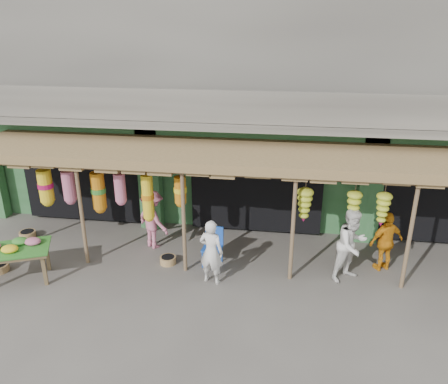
# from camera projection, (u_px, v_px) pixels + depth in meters

# --- Properties ---
(ground) EXTENTS (80.00, 80.00, 0.00)m
(ground) POSITION_uv_depth(u_px,v_px,m) (248.00, 271.00, 10.55)
(ground) COLOR #514C47
(ground) RESTS_ON ground
(building) EXTENTS (16.40, 6.80, 7.00)m
(building) POSITION_uv_depth(u_px,v_px,m) (265.00, 97.00, 13.79)
(building) COLOR gray
(building) RESTS_ON ground
(awning) EXTENTS (14.00, 2.70, 2.79)m
(awning) POSITION_uv_depth(u_px,v_px,m) (247.00, 159.00, 10.36)
(awning) COLOR brown
(awning) RESTS_ON ground
(flower_table) EXTENTS (1.88, 1.53, 0.98)m
(flower_table) POSITION_uv_depth(u_px,v_px,m) (12.00, 250.00, 9.87)
(flower_table) COLOR brown
(flower_table) RESTS_ON ground
(blue_chair) EXTENTS (0.49, 0.50, 0.95)m
(blue_chair) POSITION_uv_depth(u_px,v_px,m) (213.00, 244.00, 10.70)
(blue_chair) COLOR blue
(blue_chair) RESTS_ON ground
(basket_left) EXTENTS (0.57, 0.57, 0.18)m
(basket_left) POSITION_uv_depth(u_px,v_px,m) (28.00, 234.00, 12.12)
(basket_left) COLOR brown
(basket_left) RESTS_ON ground
(basket_right) EXTENTS (0.40, 0.40, 0.18)m
(basket_right) POSITION_uv_depth(u_px,v_px,m) (168.00, 260.00, 10.83)
(basket_right) COLOR #A6704D
(basket_right) RESTS_ON ground
(person_front) EXTENTS (0.64, 0.49, 1.55)m
(person_front) POSITION_uv_depth(u_px,v_px,m) (211.00, 252.00, 9.82)
(person_front) COLOR silver
(person_front) RESTS_ON ground
(person_right) EXTENTS (1.09, 1.06, 1.77)m
(person_right) POSITION_uv_depth(u_px,v_px,m) (352.00, 245.00, 9.91)
(person_right) COLOR silver
(person_right) RESTS_ON ground
(person_vendor) EXTENTS (0.95, 0.71, 1.50)m
(person_vendor) POSITION_uv_depth(u_px,v_px,m) (386.00, 241.00, 10.35)
(person_vendor) COLOR orange
(person_vendor) RESTS_ON ground
(person_shopper) EXTENTS (1.18, 1.05, 1.58)m
(person_shopper) POSITION_uv_depth(u_px,v_px,m) (153.00, 219.00, 11.40)
(person_shopper) COLOR pink
(person_shopper) RESTS_ON ground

